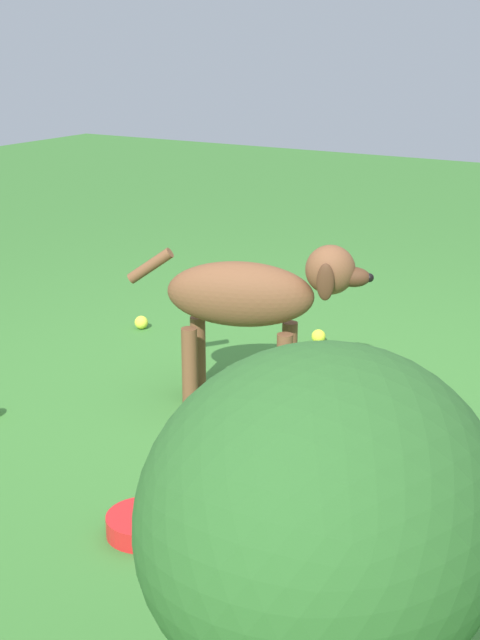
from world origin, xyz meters
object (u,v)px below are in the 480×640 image
Objects in this scene: tennis_ball_4 at (141,322)px; water_bowl at (144,524)px; tennis_ball_0 at (318,336)px; tennis_ball_2 at (298,466)px; dog at (254,298)px; tennis_ball_1 at (442,488)px.

tennis_ball_4 reaches higher than water_bowl.
tennis_ball_0 is 1.00× the size of tennis_ball_4.
tennis_ball_0 is at bearing -72.75° from tennis_ball_4.
tennis_ball_2 is 1.65m from tennis_ball_4.
tennis_ball_2 reaches higher than water_bowl.
tennis_ball_2 is (-1.20, -0.51, 0.00)m from tennis_ball_0.
dog reaches higher than water_bowl.
water_bowl is (-0.65, 0.68, -0.00)m from tennis_ball_1.
tennis_ball_0 is at bearing 75.51° from dog.
tennis_ball_0 is at bearing 9.37° from water_bowl.
tennis_ball_0 reaches higher than water_bowl.
tennis_ball_0 is 1.77m from water_bowl.
tennis_ball_1 is 1.00× the size of tennis_ball_2.
dog reaches higher than tennis_ball_4.
tennis_ball_1 is at bearing -138.57° from tennis_ball_0.
tennis_ball_0 and tennis_ball_2 have the same top height.
water_bowl is (-1.49, -1.13, -0.00)m from tennis_ball_4.
tennis_ball_0 and tennis_ball_4 have the same top height.
tennis_ball_2 is at bearing -156.90° from tennis_ball_0.
tennis_ball_1 reaches higher than water_bowl.
dog is 13.72× the size of tennis_ball_4.
tennis_ball_1 is at bearing -77.15° from tennis_ball_2.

